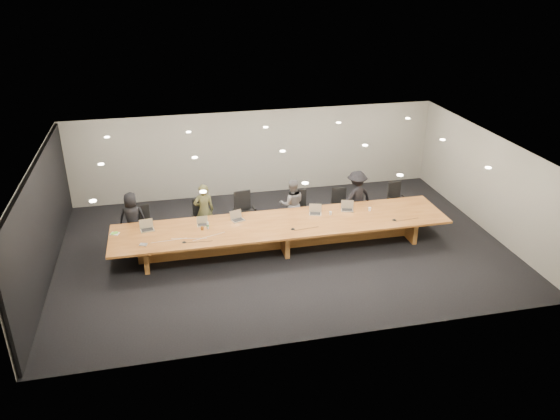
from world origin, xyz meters
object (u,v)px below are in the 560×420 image
object	(u,v)px
chair_mid_right	(299,208)
laptop_a	(147,226)
person_b	(204,210)
paper_cup_far	(370,209)
laptop_b	(202,221)
paper_cup_near	(331,213)
chair_far_left	(143,224)
chair_right	(339,205)
person_c	(292,204)
amber_mug	(202,228)
person_a	(132,218)
laptop_e	(347,206)
mic_center	(293,229)
chair_far_right	(397,200)
mic_left	(184,242)
mic_right	(394,220)
chair_left	(202,217)
av_box	(143,245)
laptop_c	(238,216)
laptop_d	(315,210)
water_bottle	(208,225)
conference_table	(282,231)
chair_mid_left	(245,212)

from	to	relation	value
chair_mid_right	laptop_a	distance (m)	4.47
person_b	paper_cup_far	size ratio (longest dim) A/B	15.99
laptop_b	paper_cup_near	size ratio (longest dim) A/B	3.14
chair_far_left	chair_right	bearing A→B (deg)	-6.84
person_c	amber_mug	distance (m)	2.89
person_a	laptop_e	xyz separation A→B (m)	(5.89, -0.87, 0.15)
mic_center	paper_cup_near	bearing A→B (deg)	27.44
chair_far_right	mic_left	distance (m)	6.74
person_a	laptop_b	xyz separation A→B (m)	(1.84, -0.92, 0.13)
mic_right	person_a	bearing A→B (deg)	165.96
chair_left	amber_mug	world-z (taller)	chair_left
mic_center	chair_right	bearing A→B (deg)	42.77
av_box	paper_cup_far	bearing A→B (deg)	26.06
laptop_c	mic_center	world-z (taller)	laptop_c
chair_left	laptop_d	bearing A→B (deg)	-23.62
chair_mid_right	laptop_c	xyz separation A→B (m)	(-1.95, -0.91, 0.36)
chair_right	person_c	xyz separation A→B (m)	(-1.48, -0.13, 0.24)
laptop_a	person_a	bearing A→B (deg)	105.17
water_bottle	amber_mug	world-z (taller)	water_bottle
conference_table	av_box	size ratio (longest dim) A/B	50.02
conference_table	person_c	bearing A→B (deg)	64.81
laptop_d	mic_center	size ratio (longest dim) A/B	2.79
laptop_b	mic_center	distance (m)	2.40
chair_mid_right	laptop_e	bearing A→B (deg)	-31.00
person_a	person_b	distance (m)	1.96
laptop_c	amber_mug	world-z (taller)	laptop_c
amber_mug	paper_cup_near	xyz separation A→B (m)	(3.54, 0.15, -0.00)
laptop_c	water_bottle	world-z (taller)	laptop_c
person_b	mic_left	xyz separation A→B (m)	(-0.66, -1.72, -0.02)
paper_cup_far	mic_right	bearing A→B (deg)	-58.79
chair_right	person_c	size ratio (longest dim) A/B	0.68
chair_right	mic_center	world-z (taller)	chair_right
chair_far_right	mic_center	xyz separation A→B (m)	(-3.68, -1.65, 0.24)
av_box	mic_right	size ratio (longest dim) A/B	1.44
conference_table	laptop_a	size ratio (longest dim) A/B	25.80
chair_mid_left	laptop_b	xyz separation A→B (m)	(-1.29, -0.98, 0.29)
chair_mid_right	chair_right	xyz separation A→B (m)	(1.21, -0.04, -0.01)
chair_left	laptop_b	world-z (taller)	chair_left
paper_cup_near	av_box	bearing A→B (deg)	-172.33
paper_cup_far	person_a	bearing A→B (deg)	171.10
chair_mid_left	mic_center	world-z (taller)	chair_mid_left
chair_far_right	person_b	size ratio (longest dim) A/B	0.68
chair_left	person_c	size ratio (longest dim) A/B	0.71
chair_mid_right	chair_far_right	bearing A→B (deg)	6.98
chair_far_left	paper_cup_near	world-z (taller)	chair_far_left
chair_left	chair_mid_right	bearing A→B (deg)	-5.57
chair_left	paper_cup_far	bearing A→B (deg)	-19.39
chair_far_left	person_c	xyz separation A→B (m)	(4.21, -0.07, 0.23)
person_b	person_c	xyz separation A→B (m)	(2.52, -0.03, -0.04)
chair_far_left	laptop_c	distance (m)	2.67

